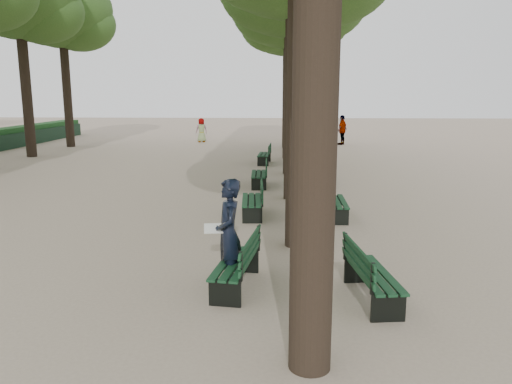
{
  "coord_description": "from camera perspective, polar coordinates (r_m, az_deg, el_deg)",
  "views": [
    {
      "loc": [
        1.11,
        -7.64,
        3.32
      ],
      "look_at": [
        0.6,
        3.0,
        1.2
      ],
      "focal_mm": 35.0,
      "sensor_mm": 36.0,
      "label": 1
    }
  ],
  "objects": [
    {
      "name": "pedestrian_b",
      "position": [
        33.95,
        8.29,
        7.04
      ],
      "size": [
        1.04,
        1.08,
        1.77
      ],
      "primitive_type": "imported",
      "rotation": [
        0.0,
        0.0,
        3.96
      ],
      "color": "#262628",
      "rests_on": "ground"
    },
    {
      "name": "tree_central_5",
      "position": [
        30.95,
        3.65,
        19.29
      ],
      "size": [
        6.0,
        6.0,
        9.95
      ],
      "color": "#33261C",
      "rests_on": "ground"
    },
    {
      "name": "tree_central_4",
      "position": [
        26.01,
        3.82,
        20.83
      ],
      "size": [
        6.0,
        6.0,
        9.95
      ],
      "color": "#33261C",
      "rests_on": "ground"
    },
    {
      "name": "pedestrian_c",
      "position": [
        32.98,
        9.83,
        7.0
      ],
      "size": [
        0.91,
        1.16,
        1.91
      ],
      "primitive_type": "imported",
      "rotation": [
        0.0,
        0.0,
        4.16
      ],
      "color": "#262628",
      "rests_on": "ground"
    },
    {
      "name": "bench_left_0",
      "position": [
        8.72,
        -2.36,
        -9.22
      ],
      "size": [
        0.8,
        1.86,
        0.92
      ],
      "color": "black",
      "rests_on": "ground"
    },
    {
      "name": "pedestrian_d",
      "position": [
        34.49,
        -6.25,
        7.04
      ],
      "size": [
        0.86,
        0.62,
        1.63
      ],
      "primitive_type": "imported",
      "rotation": [
        0.0,
        0.0,
        3.55
      ],
      "color": "#262628",
      "rests_on": "ground"
    },
    {
      "name": "bench_left_3",
      "position": [
        23.77,
        0.94,
        3.9
      ],
      "size": [
        0.64,
        1.82,
        0.92
      ],
      "color": "black",
      "rests_on": "ground"
    },
    {
      "name": "bench_right_3",
      "position": [
        23.84,
        6.41,
        3.85
      ],
      "size": [
        0.61,
        1.81,
        0.92
      ],
      "color": "black",
      "rests_on": "ground"
    },
    {
      "name": "bench_right_0",
      "position": [
        8.43,
        13.17,
        -10.25
      ],
      "size": [
        0.79,
        1.86,
        0.92
      ],
      "color": "black",
      "rests_on": "ground"
    },
    {
      "name": "man_with_map",
      "position": [
        8.56,
        -3.15,
        -4.81
      ],
      "size": [
        0.7,
        0.82,
        1.91
      ],
      "color": "black",
      "rests_on": "ground"
    },
    {
      "name": "tree_far_5",
      "position": [
        33.67,
        -21.38,
        18.77
      ],
      "size": [
        6.0,
        6.0,
        10.45
      ],
      "color": "#33261C",
      "rests_on": "ground"
    },
    {
      "name": "bench_left_1",
      "position": [
        13.64,
        -0.45,
        -1.65
      ],
      "size": [
        0.67,
        1.83,
        0.92
      ],
      "color": "black",
      "rests_on": "ground"
    },
    {
      "name": "bench_left_2",
      "position": [
        18.02,
        0.34,
        1.53
      ],
      "size": [
        0.63,
        1.82,
        0.92
      ],
      "color": "black",
      "rests_on": "ground"
    },
    {
      "name": "bench_right_1",
      "position": [
        13.64,
        9.09,
        -1.8
      ],
      "size": [
        0.58,
        1.8,
        0.92
      ],
      "color": "black",
      "rests_on": "ground"
    },
    {
      "name": "ground",
      "position": [
        8.41,
        -5.19,
        -12.07
      ],
      "size": [
        120.0,
        120.0,
        0.0
      ],
      "primitive_type": "plane",
      "color": "tan",
      "rests_on": "ground"
    },
    {
      "name": "bench_right_2",
      "position": [
        18.71,
        7.39,
        1.79
      ],
      "size": [
        0.73,
        1.84,
        0.92
      ],
      "color": "black",
      "rests_on": "ground"
    }
  ]
}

